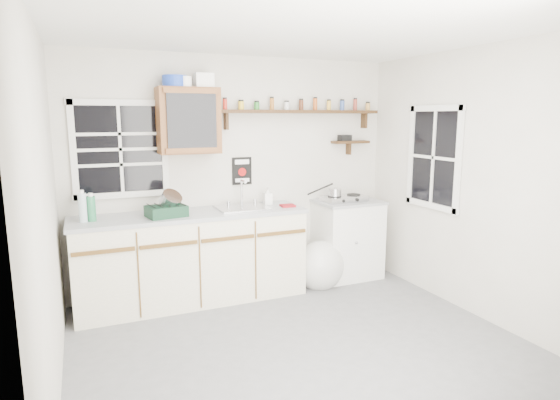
{
  "coord_description": "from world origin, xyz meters",
  "views": [
    {
      "loc": [
        -1.58,
        -3.25,
        1.86
      ],
      "look_at": [
        0.06,
        0.55,
        1.13
      ],
      "focal_mm": 30.0,
      "sensor_mm": 36.0,
      "label": 1
    }
  ],
  "objects_px": {
    "spice_shelf": "(301,111)",
    "dish_rack": "(168,208)",
    "right_cabinet": "(347,239)",
    "main_cabinet": "(193,257)",
    "upper_cabinet": "(189,121)",
    "hotplate": "(344,198)"
  },
  "relations": [
    {
      "from": "spice_shelf",
      "to": "dish_rack",
      "type": "bearing_deg",
      "value": -169.18
    },
    {
      "from": "dish_rack",
      "to": "right_cabinet",
      "type": "bearing_deg",
      "value": -7.28
    },
    {
      "from": "right_cabinet",
      "to": "main_cabinet",
      "type": "bearing_deg",
      "value": -179.21
    },
    {
      "from": "dish_rack",
      "to": "spice_shelf",
      "type": "bearing_deg",
      "value": 0.52
    },
    {
      "from": "main_cabinet",
      "to": "upper_cabinet",
      "type": "distance_m",
      "value": 1.37
    },
    {
      "from": "main_cabinet",
      "to": "right_cabinet",
      "type": "relative_size",
      "value": 2.54
    },
    {
      "from": "main_cabinet",
      "to": "upper_cabinet",
      "type": "bearing_deg",
      "value": 76.32
    },
    {
      "from": "spice_shelf",
      "to": "hotplate",
      "type": "height_order",
      "value": "spice_shelf"
    },
    {
      "from": "upper_cabinet",
      "to": "spice_shelf",
      "type": "distance_m",
      "value": 1.28
    },
    {
      "from": "upper_cabinet",
      "to": "dish_rack",
      "type": "xyz_separation_m",
      "value": [
        -0.28,
        -0.23,
        -0.82
      ]
    },
    {
      "from": "main_cabinet",
      "to": "right_cabinet",
      "type": "distance_m",
      "value": 1.84
    },
    {
      "from": "main_cabinet",
      "to": "hotplate",
      "type": "height_order",
      "value": "hotplate"
    },
    {
      "from": "right_cabinet",
      "to": "spice_shelf",
      "type": "bearing_deg",
      "value": 160.35
    },
    {
      "from": "right_cabinet",
      "to": "hotplate",
      "type": "relative_size",
      "value": 1.75
    },
    {
      "from": "right_cabinet",
      "to": "hotplate",
      "type": "bearing_deg",
      "value": -163.59
    },
    {
      "from": "right_cabinet",
      "to": "dish_rack",
      "type": "relative_size",
      "value": 2.29
    },
    {
      "from": "right_cabinet",
      "to": "upper_cabinet",
      "type": "distance_m",
      "value": 2.26
    },
    {
      "from": "upper_cabinet",
      "to": "spice_shelf",
      "type": "bearing_deg",
      "value": 3.11
    },
    {
      "from": "main_cabinet",
      "to": "dish_rack",
      "type": "distance_m",
      "value": 0.6
    },
    {
      "from": "right_cabinet",
      "to": "hotplate",
      "type": "distance_m",
      "value": 0.49
    },
    {
      "from": "main_cabinet",
      "to": "right_cabinet",
      "type": "xyz_separation_m",
      "value": [
        1.83,
        0.03,
        -0.01
      ]
    },
    {
      "from": "spice_shelf",
      "to": "hotplate",
      "type": "relative_size",
      "value": 3.68
    }
  ]
}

